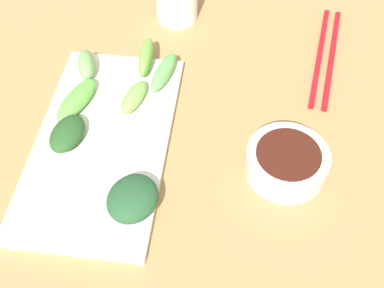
% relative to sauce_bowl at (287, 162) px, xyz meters
% --- Properties ---
extents(tabletop, '(2.10, 2.10, 0.02)m').
position_rel_sauce_bowl_xyz_m(tabletop, '(0.12, -0.03, -0.03)').
color(tabletop, '#9F7749').
rests_on(tabletop, ground).
extents(sauce_bowl, '(0.11, 0.11, 0.04)m').
position_rel_sauce_bowl_xyz_m(sauce_bowl, '(0.00, 0.00, 0.00)').
color(sauce_bowl, silver).
rests_on(sauce_bowl, tabletop).
extents(serving_plate, '(0.18, 0.33, 0.01)m').
position_rel_sauce_bowl_xyz_m(serving_plate, '(0.25, -0.01, -0.01)').
color(serving_plate, silver).
rests_on(serving_plate, tabletop).
extents(broccoli_stalk_0, '(0.04, 0.07, 0.02)m').
position_rel_sauce_bowl_xyz_m(broccoli_stalk_0, '(0.22, -0.08, 0.00)').
color(broccoli_stalk_0, '#77B64D').
rests_on(broccoli_stalk_0, serving_plate).
extents(broccoli_stalk_1, '(0.04, 0.09, 0.02)m').
position_rel_sauce_bowl_xyz_m(broccoli_stalk_1, '(0.19, -0.14, 0.00)').
color(broccoli_stalk_1, '#61AD57').
rests_on(broccoli_stalk_1, serving_plate).
extents(broccoli_leafy_2, '(0.05, 0.07, 0.02)m').
position_rel_sauce_bowl_xyz_m(broccoli_leafy_2, '(0.30, -0.01, 0.00)').
color(broccoli_leafy_2, '#244B20').
rests_on(broccoli_leafy_2, serving_plate).
extents(broccoli_stalk_3, '(0.04, 0.07, 0.03)m').
position_rel_sauce_bowl_xyz_m(broccoli_stalk_3, '(0.30, -0.14, 0.01)').
color(broccoli_stalk_3, '#70A25B').
rests_on(broccoli_stalk_3, serving_plate).
extents(broccoli_leafy_4, '(0.08, 0.08, 0.03)m').
position_rel_sauce_bowl_xyz_m(broccoli_leafy_4, '(0.19, 0.08, 0.01)').
color(broccoli_leafy_4, '#224A2B').
rests_on(broccoli_leafy_4, serving_plate).
extents(broccoli_stalk_5, '(0.02, 0.08, 0.03)m').
position_rel_sauce_bowl_xyz_m(broccoli_stalk_5, '(0.22, -0.16, 0.01)').
color(broccoli_stalk_5, '#6EB043').
rests_on(broccoli_stalk_5, serving_plate).
extents(broccoli_stalk_6, '(0.06, 0.10, 0.02)m').
position_rel_sauce_bowl_xyz_m(broccoli_stalk_6, '(0.30, -0.07, 0.00)').
color(broccoli_stalk_6, '#5CB240').
rests_on(broccoli_stalk_6, serving_plate).
extents(chopsticks, '(0.06, 0.23, 0.01)m').
position_rel_sauce_bowl_xyz_m(chopsticks, '(-0.06, -0.23, -0.02)').
color(chopsticks, red).
rests_on(chopsticks, tabletop).
extents(tea_cup, '(0.07, 0.07, 0.06)m').
position_rel_sauce_bowl_xyz_m(tea_cup, '(0.19, -0.30, 0.01)').
color(tea_cup, white).
rests_on(tea_cup, tabletop).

